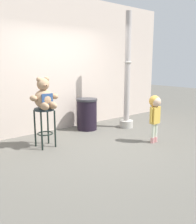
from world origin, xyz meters
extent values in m
plane|color=#59564F|center=(0.00, 0.00, 0.00)|extent=(24.00, 24.00, 0.00)
cube|color=beige|center=(0.00, 1.76, 1.59)|extent=(7.09, 0.30, 3.18)
cylinder|color=#1C292F|center=(-0.87, 0.64, 0.74)|extent=(0.37, 0.37, 0.04)
cylinder|color=black|center=(-1.01, 0.50, 0.36)|extent=(0.03, 0.03, 0.72)
cylinder|color=black|center=(-0.73, 0.50, 0.36)|extent=(0.03, 0.03, 0.72)
cylinder|color=black|center=(-1.01, 0.78, 0.36)|extent=(0.03, 0.03, 0.72)
cylinder|color=black|center=(-0.73, 0.78, 0.36)|extent=(0.03, 0.03, 0.72)
torus|color=black|center=(-0.87, 0.64, 0.27)|extent=(0.30, 0.30, 0.02)
sphere|color=tan|center=(-0.87, 0.64, 0.94)|extent=(0.35, 0.35, 0.35)
cube|color=navy|center=(-0.87, 0.50, 0.95)|extent=(0.22, 0.03, 0.21)
sphere|color=tan|center=(-0.87, 0.64, 1.22)|extent=(0.23, 0.23, 0.23)
ellipsoid|color=#AC7A58|center=(-0.87, 0.54, 1.20)|extent=(0.10, 0.07, 0.07)
sphere|color=black|center=(-0.87, 0.52, 1.21)|extent=(0.03, 0.03, 0.03)
sphere|color=tan|center=(-0.95, 0.64, 1.31)|extent=(0.09, 0.09, 0.09)
sphere|color=tan|center=(-0.79, 0.64, 1.31)|extent=(0.09, 0.09, 0.09)
ellipsoid|color=tan|center=(-1.08, 0.62, 0.98)|extent=(0.12, 0.20, 0.11)
ellipsoid|color=tan|center=(-0.65, 0.62, 0.98)|extent=(0.12, 0.20, 0.11)
ellipsoid|color=tan|center=(-0.95, 0.47, 0.83)|extent=(0.12, 0.30, 0.14)
ellipsoid|color=tan|center=(-0.79, 0.47, 0.83)|extent=(0.12, 0.30, 0.14)
cylinder|color=pink|center=(0.93, -0.54, 0.06)|extent=(0.08, 0.08, 0.11)
cylinder|color=silver|center=(0.93, -0.54, 0.26)|extent=(0.06, 0.06, 0.29)
cylinder|color=pink|center=(1.02, -0.54, 0.06)|extent=(0.08, 0.08, 0.11)
cylinder|color=silver|center=(1.02, -0.54, 0.26)|extent=(0.06, 0.06, 0.29)
cube|color=gold|center=(0.98, -0.54, 0.58)|extent=(0.20, 0.12, 0.35)
cylinder|color=gold|center=(0.85, -0.54, 0.59)|extent=(0.05, 0.05, 0.29)
cylinder|color=gold|center=(1.11, -0.54, 0.59)|extent=(0.05, 0.05, 0.29)
sphere|color=#D8B293|center=(0.98, -0.54, 0.85)|extent=(0.21, 0.21, 0.21)
sphere|color=gold|center=(0.98, -0.52, 0.86)|extent=(0.23, 0.23, 0.23)
cylinder|color=black|center=(0.53, 1.15, 0.36)|extent=(0.48, 0.48, 0.71)
cylinder|color=#2D2D33|center=(0.53, 1.15, 0.74)|extent=(0.51, 0.51, 0.05)
cylinder|color=#B1ABA2|center=(1.42, 0.67, 0.09)|extent=(0.34, 0.34, 0.18)
cylinder|color=#ACA39E|center=(1.42, 0.67, 1.49)|extent=(0.14, 0.14, 2.62)
torus|color=#ADA89E|center=(1.42, 0.67, 1.62)|extent=(0.19, 0.19, 0.04)
camera|label=1|loc=(-3.00, -3.54, 1.61)|focal=39.41mm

